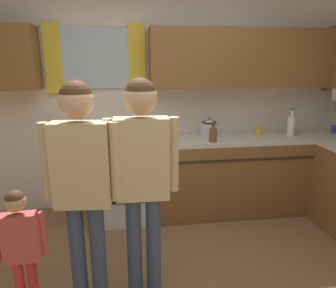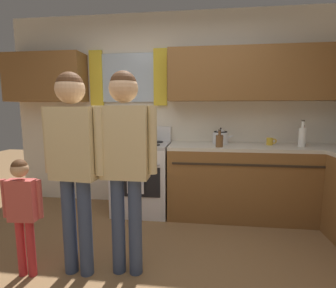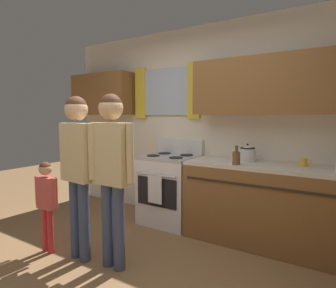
{
  "view_description": "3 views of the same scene",
  "coord_description": "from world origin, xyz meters",
  "px_view_note": "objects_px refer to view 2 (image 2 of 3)",
  "views": [
    {
      "loc": [
        -0.33,
        -1.68,
        1.71
      ],
      "look_at": [
        0.03,
        0.91,
        1.01
      ],
      "focal_mm": 32.39,
      "sensor_mm": 36.0,
      "label": 1
    },
    {
      "loc": [
        0.33,
        -1.57,
        1.33
      ],
      "look_at": [
        0.05,
        0.68,
        1.02
      ],
      "focal_mm": 26.65,
      "sensor_mm": 36.0,
      "label": 2
    },
    {
      "loc": [
        1.56,
        -1.61,
        1.42
      ],
      "look_at": [
        -0.07,
        0.97,
        1.12
      ],
      "focal_mm": 30.4,
      "sensor_mm": 36.0,
      "label": 3
    }
  ],
  "objects_px": {
    "stovetop_kettle": "(221,136)",
    "small_child": "(23,204)",
    "mug_mustard_yellow": "(270,141)",
    "adult_holding_child": "(73,151)",
    "bottle_milk_white": "(302,137)",
    "bottle_sauce_red": "(303,138)",
    "adult_in_plaid": "(125,150)",
    "bottle_squat_brown": "(219,141)",
    "stove_oven": "(142,176)"
  },
  "relations": [
    {
      "from": "bottle_milk_white",
      "to": "small_child",
      "type": "height_order",
      "value": "bottle_milk_white"
    },
    {
      "from": "bottle_milk_white",
      "to": "small_child",
      "type": "relative_size",
      "value": 0.33
    },
    {
      "from": "bottle_squat_brown",
      "to": "bottle_sauce_red",
      "type": "xyz_separation_m",
      "value": [
        1.0,
        0.25,
        0.02
      ]
    },
    {
      "from": "stovetop_kettle",
      "to": "adult_holding_child",
      "type": "relative_size",
      "value": 0.17
    },
    {
      "from": "adult_holding_child",
      "to": "adult_in_plaid",
      "type": "distance_m",
      "value": 0.4
    },
    {
      "from": "bottle_squat_brown",
      "to": "small_child",
      "type": "height_order",
      "value": "bottle_squat_brown"
    },
    {
      "from": "stove_oven",
      "to": "adult_holding_child",
      "type": "xyz_separation_m",
      "value": [
        -0.23,
        -1.32,
        0.55
      ]
    },
    {
      "from": "stovetop_kettle",
      "to": "adult_holding_child",
      "type": "bearing_deg",
      "value": -131.38
    },
    {
      "from": "adult_in_plaid",
      "to": "adult_holding_child",
      "type": "bearing_deg",
      "value": -171.87
    },
    {
      "from": "bottle_sauce_red",
      "to": "small_child",
      "type": "height_order",
      "value": "bottle_sauce_red"
    },
    {
      "from": "stove_oven",
      "to": "adult_holding_child",
      "type": "relative_size",
      "value": 0.68
    },
    {
      "from": "mug_mustard_yellow",
      "to": "stovetop_kettle",
      "type": "bearing_deg",
      "value": 176.68
    },
    {
      "from": "bottle_squat_brown",
      "to": "bottle_milk_white",
      "type": "relative_size",
      "value": 0.65
    },
    {
      "from": "mug_mustard_yellow",
      "to": "adult_holding_child",
      "type": "relative_size",
      "value": 0.07
    },
    {
      "from": "stovetop_kettle",
      "to": "small_child",
      "type": "height_order",
      "value": "stovetop_kettle"
    },
    {
      "from": "mug_mustard_yellow",
      "to": "adult_holding_child",
      "type": "xyz_separation_m",
      "value": [
        -1.83,
        -1.37,
        0.07
      ]
    },
    {
      "from": "stove_oven",
      "to": "bottle_sauce_red",
      "type": "distance_m",
      "value": 2.04
    },
    {
      "from": "bottle_milk_white",
      "to": "stovetop_kettle",
      "type": "relative_size",
      "value": 1.14
    },
    {
      "from": "bottle_milk_white",
      "to": "stovetop_kettle",
      "type": "bearing_deg",
      "value": 171.72
    },
    {
      "from": "bottle_milk_white",
      "to": "mug_mustard_yellow",
      "type": "relative_size",
      "value": 2.6
    },
    {
      "from": "stove_oven",
      "to": "stovetop_kettle",
      "type": "relative_size",
      "value": 4.02
    },
    {
      "from": "stove_oven",
      "to": "bottle_milk_white",
      "type": "distance_m",
      "value": 2.0
    },
    {
      "from": "bottle_sauce_red",
      "to": "mug_mustard_yellow",
      "type": "relative_size",
      "value": 2.04
    },
    {
      "from": "bottle_milk_white",
      "to": "adult_in_plaid",
      "type": "height_order",
      "value": "adult_in_plaid"
    },
    {
      "from": "bottle_squat_brown",
      "to": "stove_oven",
      "type": "bearing_deg",
      "value": 168.09
    },
    {
      "from": "bottle_squat_brown",
      "to": "bottle_sauce_red",
      "type": "height_order",
      "value": "bottle_sauce_red"
    },
    {
      "from": "bottle_squat_brown",
      "to": "adult_holding_child",
      "type": "xyz_separation_m",
      "value": [
        -1.2,
        -1.12,
        0.04
      ]
    },
    {
      "from": "stovetop_kettle",
      "to": "bottle_squat_brown",
      "type": "bearing_deg",
      "value": -97.38
    },
    {
      "from": "adult_in_plaid",
      "to": "stove_oven",
      "type": "bearing_deg",
      "value": 97.28
    },
    {
      "from": "adult_holding_child",
      "to": "small_child",
      "type": "height_order",
      "value": "adult_holding_child"
    },
    {
      "from": "bottle_squat_brown",
      "to": "mug_mustard_yellow",
      "type": "bearing_deg",
      "value": 21.46
    },
    {
      "from": "bottle_squat_brown",
      "to": "adult_holding_child",
      "type": "bearing_deg",
      "value": -136.97
    },
    {
      "from": "bottle_sauce_red",
      "to": "mug_mustard_yellow",
      "type": "bearing_deg",
      "value": 179.83
    },
    {
      "from": "stove_oven",
      "to": "stovetop_kettle",
      "type": "distance_m",
      "value": 1.14
    },
    {
      "from": "bottle_squat_brown",
      "to": "mug_mustard_yellow",
      "type": "xyz_separation_m",
      "value": [
        0.63,
        0.25,
        -0.03
      ]
    },
    {
      "from": "adult_holding_child",
      "to": "bottle_milk_white",
      "type": "bearing_deg",
      "value": 30.44
    },
    {
      "from": "bottle_milk_white",
      "to": "adult_in_plaid",
      "type": "xyz_separation_m",
      "value": [
        -1.76,
        -1.21,
        -0.0
      ]
    },
    {
      "from": "adult_holding_child",
      "to": "small_child",
      "type": "xyz_separation_m",
      "value": [
        -0.4,
        -0.08,
        -0.41
      ]
    },
    {
      "from": "bottle_sauce_red",
      "to": "mug_mustard_yellow",
      "type": "distance_m",
      "value": 0.38
    },
    {
      "from": "stovetop_kettle",
      "to": "adult_in_plaid",
      "type": "relative_size",
      "value": 0.17
    },
    {
      "from": "bottle_sauce_red",
      "to": "adult_in_plaid",
      "type": "bearing_deg",
      "value": -144.11
    },
    {
      "from": "bottle_sauce_red",
      "to": "adult_in_plaid",
      "type": "relative_size",
      "value": 0.15
    },
    {
      "from": "bottle_sauce_red",
      "to": "stovetop_kettle",
      "type": "height_order",
      "value": "bottle_sauce_red"
    },
    {
      "from": "stove_oven",
      "to": "mug_mustard_yellow",
      "type": "relative_size",
      "value": 9.15
    },
    {
      "from": "stove_oven",
      "to": "bottle_milk_white",
      "type": "height_order",
      "value": "bottle_milk_white"
    },
    {
      "from": "mug_mustard_yellow",
      "to": "adult_holding_child",
      "type": "bearing_deg",
      "value": -143.24
    },
    {
      "from": "bottle_milk_white",
      "to": "adult_holding_child",
      "type": "height_order",
      "value": "adult_holding_child"
    },
    {
      "from": "adult_holding_child",
      "to": "stovetop_kettle",
      "type": "bearing_deg",
      "value": 48.62
    },
    {
      "from": "stove_oven",
      "to": "mug_mustard_yellow",
      "type": "xyz_separation_m",
      "value": [
        1.6,
        0.04,
        0.48
      ]
    },
    {
      "from": "stovetop_kettle",
      "to": "bottle_milk_white",
      "type": "bearing_deg",
      "value": -8.28
    }
  ]
}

